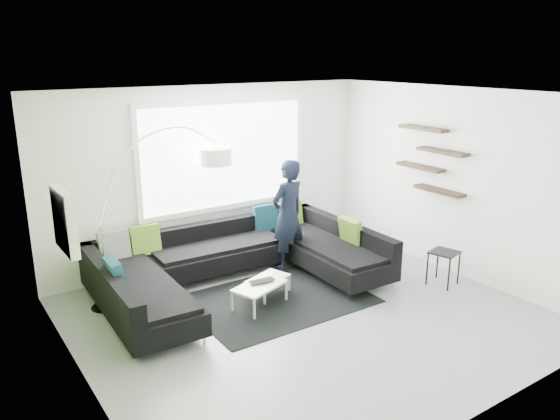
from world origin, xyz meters
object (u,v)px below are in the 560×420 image
object	(u,v)px
laptop	(264,283)
coffee_table	(264,290)
person	(288,215)
side_table	(443,268)
arc_lamp	(100,227)
sectional_sofa	(241,265)

from	to	relation	value
laptop	coffee_table	bearing A→B (deg)	61.43
person	laptop	world-z (taller)	person
laptop	person	bearing A→B (deg)	46.74
coffee_table	side_table	world-z (taller)	side_table
side_table	person	xyz separation A→B (m)	(-1.49, 1.81, 0.61)
side_table	laptop	world-z (taller)	side_table
arc_lamp	side_table	xyz separation A→B (m)	(4.31, -1.92, -0.90)
sectional_sofa	arc_lamp	size ratio (longest dim) A/B	1.72
coffee_table	sectional_sofa	bearing A→B (deg)	79.66
side_table	sectional_sofa	bearing A→B (deg)	149.43
coffee_table	laptop	distance (m)	0.21
person	coffee_table	bearing A→B (deg)	29.66
coffee_table	person	world-z (taller)	person
side_table	arc_lamp	bearing A→B (deg)	155.91
arc_lamp	sectional_sofa	bearing A→B (deg)	-21.30
sectional_sofa	laptop	xyz separation A→B (m)	(0.00, -0.60, -0.05)
arc_lamp	person	bearing A→B (deg)	-9.95
arc_lamp	side_table	size ratio (longest dim) A/B	4.54
sectional_sofa	person	world-z (taller)	person
side_table	person	distance (m)	2.42
sectional_sofa	arc_lamp	xyz separation A→B (m)	(-1.78, 0.43, 0.78)
arc_lamp	side_table	bearing A→B (deg)	-31.70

